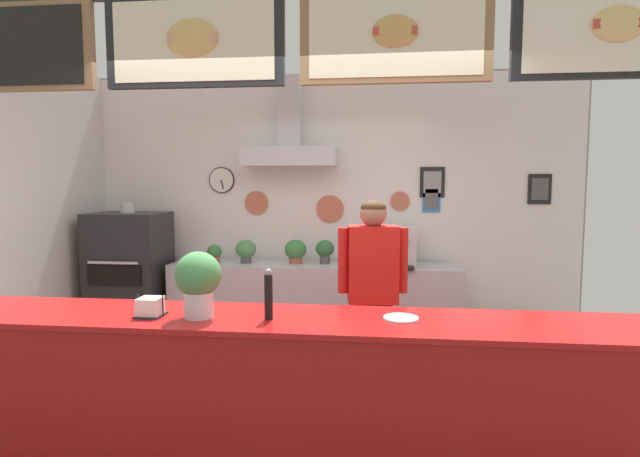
{
  "coord_description": "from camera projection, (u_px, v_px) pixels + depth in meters",
  "views": [
    {
      "loc": [
        0.51,
        -3.25,
        1.77
      ],
      "look_at": [
        0.07,
        0.63,
        1.4
      ],
      "focal_mm": 28.54,
      "sensor_mm": 36.0,
      "label": 1
    }
  ],
  "objects": [
    {
      "name": "service_counter",
      "position": [
        284.0,
        405.0,
        2.87
      ],
      "size": [
        4.04,
        0.62,
        1.01
      ],
      "color": "maroon",
      "rests_on": "ground_plane"
    },
    {
      "name": "potted_thyme",
      "position": [
        296.0,
        251.0,
        5.29
      ],
      "size": [
        0.23,
        0.23,
        0.25
      ],
      "color": "#9E563D",
      "rests_on": "back_prep_counter"
    },
    {
      "name": "potted_sage",
      "position": [
        325.0,
        250.0,
        5.26
      ],
      "size": [
        0.19,
        0.19,
        0.25
      ],
      "color": "#4C4C51",
      "rests_on": "back_prep_counter"
    },
    {
      "name": "condiment_plate",
      "position": [
        401.0,
        318.0,
        2.78
      ],
      "size": [
        0.19,
        0.19,
        0.01
      ],
      "color": "white",
      "rests_on": "service_counter"
    },
    {
      "name": "back_prep_counter",
      "position": [
        314.0,
        307.0,
        5.31
      ],
      "size": [
        2.98,
        0.55,
        0.91
      ],
      "color": "#B7BABF",
      "rests_on": "ground_plane"
    },
    {
      "name": "potted_rosemary",
      "position": [
        215.0,
        253.0,
        5.37
      ],
      "size": [
        0.16,
        0.16,
        0.18
      ],
      "color": "#9E563D",
      "rests_on": "back_prep_counter"
    },
    {
      "name": "napkin_holder",
      "position": [
        150.0,
        308.0,
        2.84
      ],
      "size": [
        0.15,
        0.14,
        0.12
      ],
      "color": "#262628",
      "rests_on": "service_counter"
    },
    {
      "name": "back_wall_assembly",
      "position": [
        328.0,
        199.0,
        5.4
      ],
      "size": [
        5.29,
        2.63,
        2.92
      ],
      "color": "gray",
      "rests_on": "ground_plane"
    },
    {
      "name": "pepper_grinder",
      "position": [
        269.0,
        294.0,
        2.76
      ],
      "size": [
        0.05,
        0.05,
        0.28
      ],
      "color": "black",
      "rests_on": "service_counter"
    },
    {
      "name": "espresso_machine",
      "position": [
        390.0,
        247.0,
        5.14
      ],
      "size": [
        0.51,
        0.48,
        0.4
      ],
      "color": "silver",
      "rests_on": "back_prep_counter"
    },
    {
      "name": "potted_oregano",
      "position": [
        246.0,
        250.0,
        5.31
      ],
      "size": [
        0.22,
        0.22,
        0.24
      ],
      "color": "#4C4C51",
      "rests_on": "back_prep_counter"
    },
    {
      "name": "ground_plane",
      "position": [
        299.0,
        442.0,
        3.44
      ],
      "size": [
        6.34,
        6.34,
        0.0
      ],
      "primitive_type": "plane",
      "color": "#514C47"
    },
    {
      "name": "basil_vase",
      "position": [
        198.0,
        282.0,
        2.8
      ],
      "size": [
        0.25,
        0.25,
        0.37
      ],
      "color": "silver",
      "rests_on": "service_counter"
    },
    {
      "name": "shop_worker",
      "position": [
        373.0,
        295.0,
        3.93
      ],
      "size": [
        0.54,
        0.26,
        1.62
      ],
      "rotation": [
        0.0,
        0.0,
        3.26
      ],
      "color": "#232328",
      "rests_on": "ground_plane"
    },
    {
      "name": "pizza_oven",
      "position": [
        130.0,
        280.0,
        5.37
      ],
      "size": [
        0.74,
        0.66,
        1.53
      ],
      "color": "#232326",
      "rests_on": "ground_plane"
    }
  ]
}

